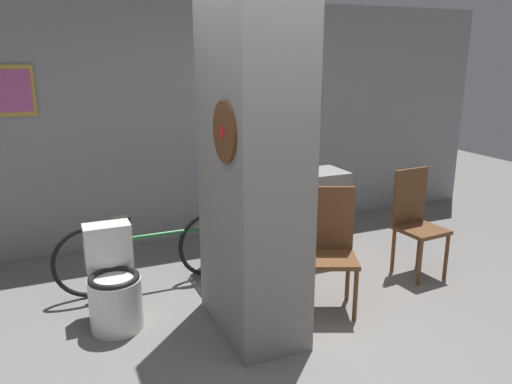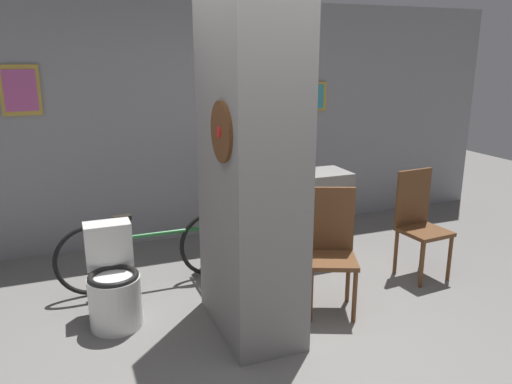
{
  "view_description": "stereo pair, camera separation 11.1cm",
  "coord_description": "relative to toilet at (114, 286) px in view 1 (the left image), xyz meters",
  "views": [
    {
      "loc": [
        -1.37,
        -2.71,
        2.03
      ],
      "look_at": [
        0.16,
        0.89,
        0.95
      ],
      "focal_mm": 35.0,
      "sensor_mm": 36.0,
      "label": 1
    },
    {
      "loc": [
        -1.26,
        -2.75,
        2.03
      ],
      "look_at": [
        0.16,
        0.89,
        0.95
      ],
      "focal_mm": 35.0,
      "sensor_mm": 36.0,
      "label": 2
    }
  ],
  "objects": [
    {
      "name": "bottle_short",
      "position": [
        1.67,
        0.63,
        0.68
      ],
      "size": [
        0.08,
        0.08,
        0.29
      ],
      "color": "silver",
      "rests_on": "counter_shelf"
    },
    {
      "name": "pillar_center",
      "position": [
        0.97,
        -0.44,
        0.98
      ],
      "size": [
        0.55,
        0.98,
        2.6
      ],
      "color": "gray",
      "rests_on": "ground_plane"
    },
    {
      "name": "counter_shelf",
      "position": [
        1.7,
        0.63,
        0.13
      ],
      "size": [
        1.42,
        0.44,
        0.89
      ],
      "color": "gray",
      "rests_on": "ground_plane"
    },
    {
      "name": "chair_by_doorway",
      "position": [
        2.78,
        -0.12,
        0.22
      ],
      "size": [
        0.43,
        0.43,
        1.0
      ],
      "rotation": [
        0.0,
        0.0,
        0.09
      ],
      "color": "brown",
      "rests_on": "ground_plane"
    },
    {
      "name": "wall_back",
      "position": [
        1.01,
        1.7,
        0.99
      ],
      "size": [
        8.0,
        0.09,
        2.6
      ],
      "color": "gray",
      "rests_on": "ground_plane"
    },
    {
      "name": "toilet",
      "position": [
        0.0,
        0.0,
        0.0
      ],
      "size": [
        0.4,
        0.56,
        0.76
      ],
      "color": "silver",
      "rests_on": "ground_plane"
    },
    {
      "name": "ground_plane",
      "position": [
        1.01,
        -0.93,
        -0.32
      ],
      "size": [
        14.0,
        14.0,
        0.0
      ],
      "primitive_type": "plane",
      "color": "slate"
    },
    {
      "name": "bottle_tall",
      "position": [
        1.54,
        0.61,
        0.7
      ],
      "size": [
        0.09,
        0.09,
        0.34
      ],
      "color": "#267233",
      "rests_on": "counter_shelf"
    },
    {
      "name": "bicycle",
      "position": [
        0.43,
        0.53,
        0.02
      ],
      "size": [
        1.73,
        0.42,
        0.69
      ],
      "color": "black",
      "rests_on": "ground_plane"
    },
    {
      "name": "chair_near_pillar",
      "position": [
        1.68,
        -0.39,
        0.22
      ],
      "size": [
        0.52,
        0.52,
        1.0
      ],
      "rotation": [
        0.0,
        0.0,
        -0.4
      ],
      "color": "brown",
      "rests_on": "ground_plane"
    }
  ]
}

